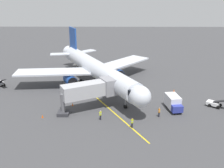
{
  "coord_description": "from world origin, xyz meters",
  "views": [
    {
      "loc": [
        -2.65,
        55.23,
        20.01
      ],
      "look_at": [
        -2.13,
        7.53,
        3.0
      ],
      "focal_mm": 40.79,
      "sensor_mm": 36.0,
      "label": 1
    }
  ],
  "objects_px": {
    "jet_bridge": "(93,90)",
    "belt_loader_near_nose": "(0,83)",
    "ground_crew_loader": "(100,115)",
    "ground_crew_wing_walker": "(159,112)",
    "safety_cone_nose_left": "(73,104)",
    "safety_cone_wing_port": "(174,91)",
    "box_truck_portside": "(173,103)",
    "safety_cone_nose_right": "(42,116)",
    "belt_loader_starboard_side": "(215,103)",
    "ground_crew_marshaller": "(132,123)",
    "airplane": "(96,69)"
  },
  "relations": [
    {
      "from": "jet_bridge",
      "to": "belt_loader_near_nose",
      "type": "relative_size",
      "value": 2.66
    },
    {
      "from": "ground_crew_loader",
      "to": "belt_loader_near_nose",
      "type": "distance_m",
      "value": 29.02
    },
    {
      "from": "ground_crew_wing_walker",
      "to": "safety_cone_nose_left",
      "type": "bearing_deg",
      "value": -15.89
    },
    {
      "from": "safety_cone_wing_port",
      "to": "ground_crew_wing_walker",
      "type": "bearing_deg",
      "value": 66.43
    },
    {
      "from": "belt_loader_near_nose",
      "to": "box_truck_portside",
      "type": "bearing_deg",
      "value": 161.64
    },
    {
      "from": "belt_loader_near_nose",
      "to": "safety_cone_nose_right",
      "type": "height_order",
      "value": "belt_loader_near_nose"
    },
    {
      "from": "belt_loader_starboard_side",
      "to": "safety_cone_wing_port",
      "type": "height_order",
      "value": "belt_loader_starboard_side"
    },
    {
      "from": "jet_bridge",
      "to": "safety_cone_wing_port",
      "type": "height_order",
      "value": "jet_bridge"
    },
    {
      "from": "belt_loader_starboard_side",
      "to": "safety_cone_nose_right",
      "type": "distance_m",
      "value": 31.39
    },
    {
      "from": "ground_crew_marshaller",
      "to": "safety_cone_nose_right",
      "type": "xyz_separation_m",
      "value": [
        15.1,
        -3.31,
        -0.61
      ]
    },
    {
      "from": "belt_loader_starboard_side",
      "to": "safety_cone_nose_left",
      "type": "bearing_deg",
      "value": -0.38
    },
    {
      "from": "ground_crew_wing_walker",
      "to": "belt_loader_near_nose",
      "type": "bearing_deg",
      "value": -24.1
    },
    {
      "from": "ground_crew_marshaller",
      "to": "airplane",
      "type": "bearing_deg",
      "value": -70.0
    },
    {
      "from": "safety_cone_nose_right",
      "to": "safety_cone_wing_port",
      "type": "distance_m",
      "value": 28.07
    },
    {
      "from": "belt_loader_near_nose",
      "to": "belt_loader_starboard_side",
      "type": "height_order",
      "value": "same"
    },
    {
      "from": "airplane",
      "to": "safety_cone_wing_port",
      "type": "distance_m",
      "value": 17.95
    },
    {
      "from": "jet_bridge",
      "to": "safety_cone_nose_right",
      "type": "distance_m",
      "value": 9.83
    },
    {
      "from": "safety_cone_wing_port",
      "to": "belt_loader_starboard_side",
      "type": "bearing_deg",
      "value": 127.48
    },
    {
      "from": "airplane",
      "to": "box_truck_portside",
      "type": "xyz_separation_m",
      "value": [
        -14.99,
        12.75,
        -2.62
      ]
    },
    {
      "from": "safety_cone_nose_left",
      "to": "box_truck_portside",
      "type": "bearing_deg",
      "value": 175.33
    },
    {
      "from": "airplane",
      "to": "belt_loader_near_nose",
      "type": "distance_m",
      "value": 22.21
    },
    {
      "from": "belt_loader_starboard_side",
      "to": "safety_cone_nose_left",
      "type": "relative_size",
      "value": 7.93
    },
    {
      "from": "belt_loader_near_nose",
      "to": "ground_crew_marshaller",
      "type": "bearing_deg",
      "value": 146.78
    },
    {
      "from": "safety_cone_nose_right",
      "to": "belt_loader_starboard_side",
      "type": "bearing_deg",
      "value": -171.2
    },
    {
      "from": "box_truck_portside",
      "to": "airplane",
      "type": "bearing_deg",
      "value": -40.38
    },
    {
      "from": "ground_crew_marshaller",
      "to": "belt_loader_starboard_side",
      "type": "height_order",
      "value": "belt_loader_starboard_side"
    },
    {
      "from": "ground_crew_marshaller",
      "to": "safety_cone_wing_port",
      "type": "distance_m",
      "value": 18.72
    },
    {
      "from": "safety_cone_nose_left",
      "to": "ground_crew_wing_walker",
      "type": "bearing_deg",
      "value": 164.11
    },
    {
      "from": "airplane",
      "to": "belt_loader_near_nose",
      "type": "xyz_separation_m",
      "value": [
        21.96,
        0.49,
        -3.29
      ]
    },
    {
      "from": "safety_cone_nose_left",
      "to": "safety_cone_nose_right",
      "type": "relative_size",
      "value": 1.0
    },
    {
      "from": "safety_cone_wing_port",
      "to": "safety_cone_nose_left",
      "type": "bearing_deg",
      "value": 19.83
    },
    {
      "from": "jet_bridge",
      "to": "ground_crew_loader",
      "type": "height_order",
      "value": "jet_bridge"
    },
    {
      "from": "belt_loader_starboard_side",
      "to": "safety_cone_nose_right",
      "type": "bearing_deg",
      "value": 8.8
    },
    {
      "from": "jet_bridge",
      "to": "belt_loader_near_nose",
      "type": "distance_m",
      "value": 25.57
    },
    {
      "from": "airplane",
      "to": "box_truck_portside",
      "type": "relative_size",
      "value": 7.7
    },
    {
      "from": "box_truck_portside",
      "to": "safety_cone_nose_right",
      "type": "relative_size",
      "value": 8.81
    },
    {
      "from": "safety_cone_nose_left",
      "to": "safety_cone_nose_right",
      "type": "distance_m",
      "value": 6.63
    },
    {
      "from": "ground_crew_loader",
      "to": "belt_loader_starboard_side",
      "type": "distance_m",
      "value": 21.75
    },
    {
      "from": "ground_crew_loader",
      "to": "belt_loader_near_nose",
      "type": "xyz_separation_m",
      "value": [
        23.95,
        -16.4,
        -0.17
      ]
    },
    {
      "from": "ground_crew_loader",
      "to": "safety_cone_nose_right",
      "type": "height_order",
      "value": "ground_crew_loader"
    },
    {
      "from": "belt_loader_near_nose",
      "to": "box_truck_portside",
      "type": "height_order",
      "value": "box_truck_portside"
    },
    {
      "from": "airplane",
      "to": "safety_cone_nose_right",
      "type": "xyz_separation_m",
      "value": [
        7.99,
        16.21,
        -3.73
      ]
    },
    {
      "from": "jet_bridge",
      "to": "belt_loader_near_nose",
      "type": "xyz_separation_m",
      "value": [
        22.38,
        -12.0,
        -3.05
      ]
    },
    {
      "from": "safety_cone_nose_right",
      "to": "safety_cone_wing_port",
      "type": "height_order",
      "value": "same"
    },
    {
      "from": "belt_loader_near_nose",
      "to": "safety_cone_nose_left",
      "type": "relative_size",
      "value": 7.51
    },
    {
      "from": "ground_crew_wing_walker",
      "to": "safety_cone_nose_right",
      "type": "height_order",
      "value": "ground_crew_wing_walker"
    },
    {
      "from": "jet_bridge",
      "to": "ground_crew_marshaller",
      "type": "xyz_separation_m",
      "value": [
        -6.69,
        7.04,
        -2.88
      ]
    },
    {
      "from": "airplane",
      "to": "jet_bridge",
      "type": "xyz_separation_m",
      "value": [
        -0.42,
        12.49,
        -0.24
      ]
    },
    {
      "from": "belt_loader_near_nose",
      "to": "box_truck_portside",
      "type": "distance_m",
      "value": 38.94
    },
    {
      "from": "belt_loader_near_nose",
      "to": "safety_cone_nose_right",
      "type": "bearing_deg",
      "value": 131.63
    }
  ]
}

